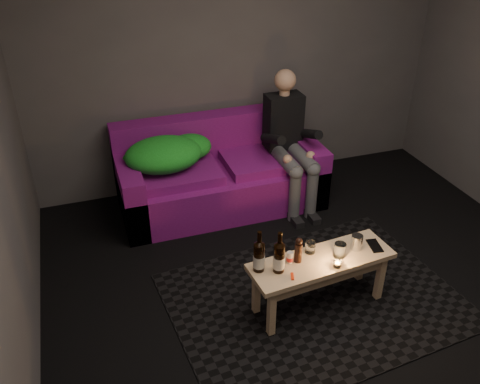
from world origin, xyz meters
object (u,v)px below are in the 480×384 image
object	(u,v)px
sofa	(219,176)
coffee_table	(321,267)
steel_cup	(357,242)
beer_bottle_a	(259,256)
beer_bottle_b	(279,257)
person	(289,138)

from	to	relation	value
sofa	coffee_table	distance (m)	1.60
steel_cup	beer_bottle_a	bearing A→B (deg)	179.76
sofa	beer_bottle_b	bearing A→B (deg)	-92.53
person	steel_cup	world-z (taller)	person
coffee_table	steel_cup	size ratio (longest dim) A/B	9.51
coffee_table	steel_cup	bearing A→B (deg)	5.61
coffee_table	steel_cup	distance (m)	0.31
person	coffee_table	size ratio (longest dim) A/B	1.18
beer_bottle_a	beer_bottle_b	bearing A→B (deg)	-23.45
sofa	steel_cup	world-z (taller)	sofa
beer_bottle_a	steel_cup	world-z (taller)	beer_bottle_a
beer_bottle_a	person	bearing A→B (deg)	59.63
beer_bottle_b	beer_bottle_a	bearing A→B (deg)	156.55
sofa	beer_bottle_b	distance (m)	1.62
beer_bottle_b	steel_cup	distance (m)	0.61
sofa	person	size ratio (longest dim) A/B	1.50
sofa	beer_bottle_b	world-z (taller)	sofa
person	coffee_table	world-z (taller)	person
sofa	beer_bottle_a	size ratio (longest dim) A/B	6.05
sofa	steel_cup	xyz separation A→B (m)	(0.54, -1.55, 0.19)
person	beer_bottle_a	bearing A→B (deg)	-120.37
sofa	person	bearing A→B (deg)	-13.47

